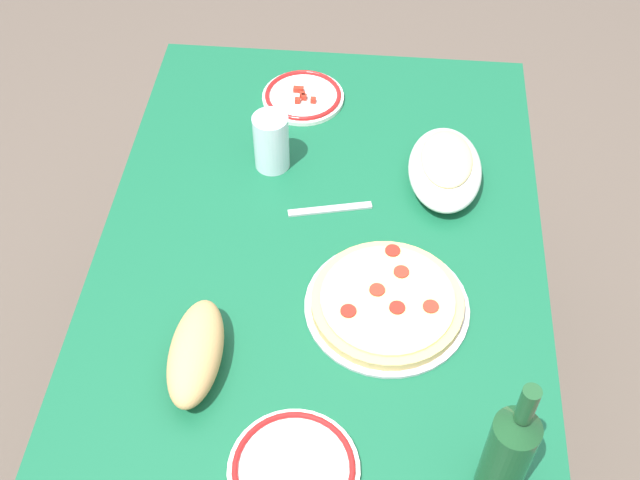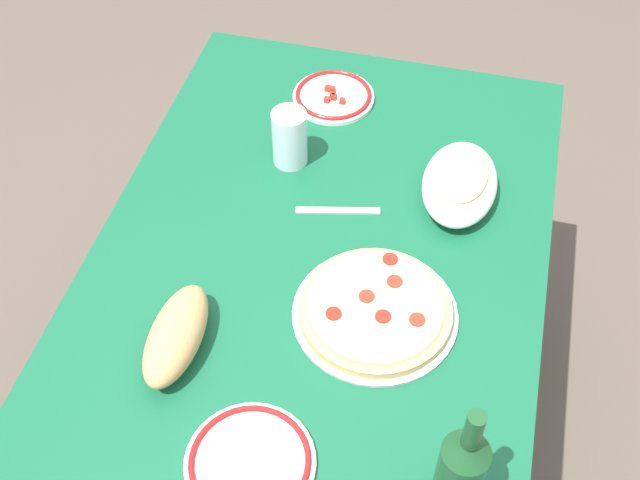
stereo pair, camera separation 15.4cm
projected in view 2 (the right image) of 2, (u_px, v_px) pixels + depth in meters
name	position (u px, v px, depth m)	size (l,w,h in m)	color
ground_plane	(320.00, 431.00, 2.13)	(8.00, 8.00, 0.00)	brown
dining_table	(320.00, 290.00, 1.66)	(1.25, 0.86, 0.75)	#145938
pepperoni_pizza	(375.00, 310.00, 1.45)	(0.30, 0.30, 0.03)	#B7B7BC
baked_pasta_dish	(460.00, 182.00, 1.62)	(0.24, 0.15, 0.08)	white
wine_bottle	(460.00, 475.00, 1.15)	(0.07, 0.07, 0.28)	#194723
water_glass	(290.00, 138.00, 1.67)	(0.07, 0.07, 0.13)	silver
side_plate_near	(333.00, 96.00, 1.85)	(0.19, 0.19, 0.02)	white
side_plate_far	(251.00, 462.00, 1.27)	(0.21, 0.21, 0.02)	white
bread_loaf	(176.00, 335.00, 1.39)	(0.21, 0.09, 0.08)	tan
fork_right	(338.00, 211.00, 1.62)	(0.17, 0.02, 0.01)	#B7B7BC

